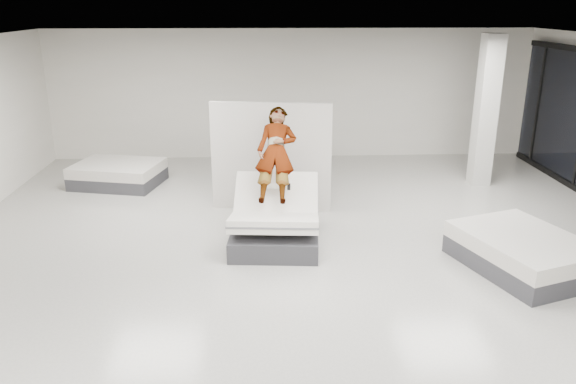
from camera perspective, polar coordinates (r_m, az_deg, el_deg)
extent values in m
plane|color=#B8B5AE|center=(8.06, 2.96, -9.38)|extent=(14.00, 14.00, 0.00)
plane|color=black|center=(7.13, 3.40, 13.94)|extent=(14.00, 14.00, 0.00)
cube|color=white|center=(14.26, 0.30, 9.88)|extent=(12.00, 0.04, 3.20)
cube|color=#333338|center=(9.36, -1.26, -4.11)|extent=(1.53, 1.96, 0.32)
cube|color=silver|center=(9.47, -1.18, -0.50)|extent=(1.45, 0.98, 0.70)
cube|color=#5E5E63|center=(9.47, -1.18, -0.50)|extent=(1.47, 0.90, 0.57)
cube|color=silver|center=(8.82, -1.43, -3.12)|extent=(1.46, 1.06, 0.37)
cube|color=#5E5E63|center=(8.82, -1.43, -3.12)|extent=(1.48, 1.04, 0.20)
cube|color=white|center=(9.50, -1.15, 1.45)|extent=(0.54, 0.42, 0.32)
imported|color=slate|center=(9.29, -1.21, 2.55)|extent=(0.78, 1.62, 1.56)
cube|color=black|center=(9.01, 0.08, 0.54)|extent=(0.06, 0.15, 0.08)
cube|color=silver|center=(10.55, -1.74, 3.55)|extent=(2.26, 0.44, 2.06)
cube|color=#333338|center=(9.14, 22.67, -6.35)|extent=(1.99, 2.28, 0.29)
cube|color=silver|center=(9.03, 22.87, -4.83)|extent=(1.99, 2.28, 0.24)
cube|color=#333338|center=(12.81, -16.82, 1.30)|extent=(2.02, 1.69, 0.27)
cube|color=silver|center=(12.74, -16.92, 2.34)|extent=(2.02, 1.69, 0.22)
cube|color=silver|center=(12.70, 19.45, 7.72)|extent=(0.40, 0.40, 3.20)
cube|color=black|center=(14.85, 24.15, 8.03)|extent=(0.09, 0.08, 2.80)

